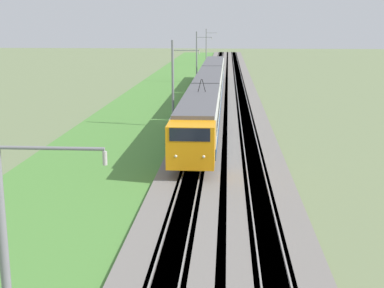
% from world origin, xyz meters
% --- Properties ---
extents(ballast_main, '(240.00, 4.40, 0.30)m').
position_xyz_m(ballast_main, '(50.00, 0.00, 0.15)').
color(ballast_main, slate).
rests_on(ballast_main, ground).
extents(ballast_adjacent, '(240.00, 4.40, 0.30)m').
position_xyz_m(ballast_adjacent, '(50.00, -3.99, 0.15)').
color(ballast_adjacent, slate).
rests_on(ballast_adjacent, ground).
extents(track_main, '(240.00, 1.57, 0.45)m').
position_xyz_m(track_main, '(50.00, 0.00, 0.16)').
color(track_main, '#4C4238').
rests_on(track_main, ground).
extents(track_adjacent, '(240.00, 1.57, 0.45)m').
position_xyz_m(track_adjacent, '(50.00, -3.99, 0.16)').
color(track_adjacent, '#4C4238').
rests_on(track_adjacent, ground).
extents(grass_verge, '(240.00, 11.62, 0.12)m').
position_xyz_m(grass_verge, '(50.00, 6.16, 0.06)').
color(grass_verge, '#4C8438').
rests_on(grass_verge, ground).
extents(passenger_train, '(63.15, 3.01, 4.95)m').
position_xyz_m(passenger_train, '(57.83, 0.00, 2.31)').
color(passenger_train, orange).
rests_on(passenger_train, ground).
extents(catenary_mast_near, '(0.22, 2.56, 7.83)m').
position_xyz_m(catenary_mast_near, '(6.54, 2.78, 4.05)').
color(catenary_mast_near, slate).
rests_on(catenary_mast_near, ground).
extents(catenary_mast_mid, '(0.22, 2.56, 8.03)m').
position_xyz_m(catenary_mast_mid, '(44.19, 2.78, 4.15)').
color(catenary_mast_mid, slate).
rests_on(catenary_mast_mid, ground).
extents(catenary_mast_far, '(0.22, 2.56, 8.18)m').
position_xyz_m(catenary_mast_far, '(81.84, 2.78, 4.23)').
color(catenary_mast_far, slate).
rests_on(catenary_mast_far, ground).
extents(catenary_mast_distant, '(0.22, 2.56, 8.17)m').
position_xyz_m(catenary_mast_distant, '(119.50, 2.78, 4.23)').
color(catenary_mast_distant, slate).
rests_on(catenary_mast_distant, ground).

